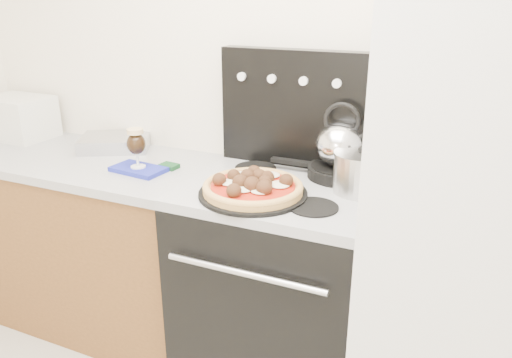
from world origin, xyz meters
The scene contains 16 objects.
room_shell centered at (0.00, 0.29, 1.25)m, with size 3.52×3.01×2.52m.
base_cabinet centered at (-1.02, 1.20, 0.43)m, with size 1.45×0.60×0.86m, color brown.
countertop centered at (-1.02, 1.20, 0.88)m, with size 1.48×0.63×0.04m, color #ABABAE.
stove_body centered at (0.08, 1.18, 0.44)m, with size 0.76×0.65×0.88m, color black.
cooktop centered at (0.08, 1.18, 0.90)m, with size 0.76×0.65×0.04m, color #ADADB2.
backguard centered at (0.08, 1.45, 1.17)m, with size 0.76×0.08×0.50m, color black.
fridge centered at (0.78, 1.15, 0.95)m, with size 0.64×0.68×1.90m, color silver.
toaster_oven centered at (-1.50, 1.33, 1.01)m, with size 0.35×0.26×0.22m, color silver.
foil_sheet centered at (-0.89, 1.36, 0.93)m, with size 0.33×0.24×0.07m, color silver.
oven_mitt centered at (-0.58, 1.13, 0.91)m, with size 0.24×0.14×0.02m, color #2028A8.
beer_glass centered at (-0.58, 1.13, 1.01)m, with size 0.08×0.08×0.18m, color black, non-canonical shape.
pizza_pan centered at (0.01, 1.04, 0.93)m, with size 0.41×0.41×0.01m, color black.
pizza centered at (0.01, 1.04, 0.96)m, with size 0.38×0.38×0.05m, color #EAB26B, non-canonical shape.
skillet centered at (0.26, 1.37, 0.94)m, with size 0.26×0.26×0.05m, color black.
tea_kettle centered at (0.26, 1.37, 1.08)m, with size 0.20×0.20×0.22m, color silver, non-canonical shape.
stock_pot centered at (0.37, 1.24, 0.99)m, with size 0.20×0.20×0.15m, color #BDBDBD.
Camera 1 is at (0.73, -0.55, 1.64)m, focal length 35.00 mm.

